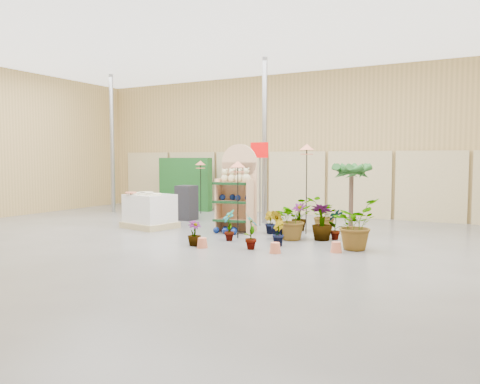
% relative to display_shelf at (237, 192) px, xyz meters
% --- Properties ---
extents(room, '(15.20, 12.10, 4.70)m').
position_rel_display_shelf_xyz_m(room, '(-0.01, -1.00, 1.24)').
color(room, '#565656').
rests_on(room, ground).
extents(display_shelf, '(0.97, 0.70, 2.13)m').
position_rel_display_shelf_xyz_m(display_shelf, '(0.00, 0.00, 0.00)').
color(display_shelf, tan).
rests_on(display_shelf, ground).
extents(teddy_bears, '(0.79, 0.21, 0.34)m').
position_rel_display_shelf_xyz_m(teddy_bears, '(0.03, -0.10, 0.38)').
color(teddy_bears, '#C7BF8D').
rests_on(teddy_bears, display_shelf).
extents(gazing_balls_shelf, '(0.78, 0.27, 0.15)m').
position_rel_display_shelf_xyz_m(gazing_balls_shelf, '(-0.00, -0.12, -0.14)').
color(gazing_balls_shelf, '#091B56').
rests_on(gazing_balls_shelf, display_shelf).
extents(gazing_balls_floor, '(0.63, 0.39, 0.15)m').
position_rel_display_shelf_xyz_m(gazing_balls_floor, '(-0.05, -0.44, -0.90)').
color(gazing_balls_floor, '#091B56').
rests_on(gazing_balls_floor, ground).
extents(pallet_stack, '(1.40, 1.24, 0.90)m').
position_rel_display_shelf_xyz_m(pallet_stack, '(-2.25, -0.57, -0.54)').
color(pallet_stack, tan).
rests_on(pallet_stack, ground).
extents(charcoal_planters, '(0.50, 0.50, 1.00)m').
position_rel_display_shelf_xyz_m(charcoal_planters, '(-2.29, 1.15, -0.47)').
color(charcoal_planters, black).
rests_on(charcoal_planters, ground).
extents(trellis_stock, '(2.00, 0.30, 1.80)m').
position_rel_display_shelf_xyz_m(trellis_stock, '(-3.81, 3.29, -0.07)').
color(trellis_stock, '#144719').
rests_on(trellis_stock, ground).
extents(offer_sign, '(0.50, 0.08, 2.20)m').
position_rel_display_shelf_xyz_m(offer_sign, '(0.09, 1.07, 0.60)').
color(offer_sign, gray).
rests_on(offer_sign, ground).
extents(bird_table_front, '(0.34, 0.34, 1.73)m').
position_rel_display_shelf_xyz_m(bird_table_front, '(0.49, -0.89, 0.62)').
color(bird_table_front, black).
rests_on(bird_table_front, ground).
extents(bird_table_right, '(0.34, 0.34, 2.12)m').
position_rel_display_shelf_xyz_m(bird_table_right, '(1.64, 0.37, 1.00)').
color(bird_table_right, black).
rests_on(bird_table_right, ground).
extents(bird_table_back, '(0.34, 0.34, 1.71)m').
position_rel_display_shelf_xyz_m(bird_table_back, '(-2.77, 2.65, 0.61)').
color(bird_table_back, black).
rests_on(bird_table_back, ground).
extents(palm, '(0.70, 0.70, 1.77)m').
position_rel_display_shelf_xyz_m(palm, '(2.64, 0.59, 0.54)').
color(palm, '#473427').
rests_on(palm, ground).
extents(potted_plant_0, '(0.43, 0.41, 0.68)m').
position_rel_display_shelf_xyz_m(potted_plant_0, '(0.46, -1.26, -0.64)').
color(potted_plant_0, '#1B4E1C').
rests_on(potted_plant_0, ground).
extents(potted_plant_1, '(0.46, 0.47, 0.66)m').
position_rel_display_shelf_xyz_m(potted_plant_1, '(1.38, -0.68, -0.64)').
color(potted_plant_1, '#1B4E1C').
rests_on(potted_plant_1, ground).
extents(potted_plant_2, '(1.04, 1.08, 0.92)m').
position_rel_display_shelf_xyz_m(potted_plant_2, '(1.64, -0.48, -0.51)').
color(potted_plant_2, '#1B4E1C').
rests_on(potted_plant_2, ground).
extents(potted_plant_3, '(0.51, 0.51, 0.81)m').
position_rel_display_shelf_xyz_m(potted_plant_3, '(2.23, -0.26, -0.57)').
color(potted_plant_3, '#1B4E1C').
rests_on(potted_plant_3, ground).
extents(potted_plant_4, '(0.40, 0.44, 0.68)m').
position_rel_display_shelf_xyz_m(potted_plant_4, '(2.47, -0.05, -0.63)').
color(potted_plant_4, '#1B4E1C').
rests_on(potted_plant_4, ground).
extents(potted_plant_5, '(0.38, 0.36, 0.53)m').
position_rel_display_shelf_xyz_m(potted_plant_5, '(0.85, 0.02, -0.71)').
color(potted_plant_5, '#1B4E1C').
rests_on(potted_plant_5, ground).
extents(potted_plant_6, '(0.99, 1.01, 0.84)m').
position_rel_display_shelf_xyz_m(potted_plant_6, '(1.93, 0.77, -0.55)').
color(potted_plant_6, '#1B4E1C').
rests_on(potted_plant_6, ground).
extents(potted_plant_7, '(0.39, 0.39, 0.51)m').
position_rel_display_shelf_xyz_m(potted_plant_7, '(0.13, -2.10, -0.72)').
color(potted_plant_7, '#1B4E1C').
rests_on(potted_plant_7, ground).
extents(potted_plant_8, '(0.38, 0.45, 0.73)m').
position_rel_display_shelf_xyz_m(potted_plant_8, '(1.32, -1.91, -0.61)').
color(potted_plant_8, '#1B4E1C').
rests_on(potted_plant_8, ground).
extents(potted_plant_9, '(0.36, 0.37, 0.53)m').
position_rel_display_shelf_xyz_m(potted_plant_9, '(1.64, -1.30, -0.71)').
color(potted_plant_9, '#1B4E1C').
rests_on(potted_plant_9, ground).
extents(potted_plant_10, '(0.91, 1.01, 1.00)m').
position_rel_display_shelf_xyz_m(potted_plant_10, '(3.12, -0.94, -0.47)').
color(potted_plant_10, '#1B4E1C').
rests_on(potted_plant_10, ground).
extents(potted_plant_11, '(0.39, 0.39, 0.68)m').
position_rel_display_shelf_xyz_m(potted_plant_11, '(1.30, 0.80, -0.64)').
color(potted_plant_11, '#1B4E1C').
rests_on(potted_plant_11, ground).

